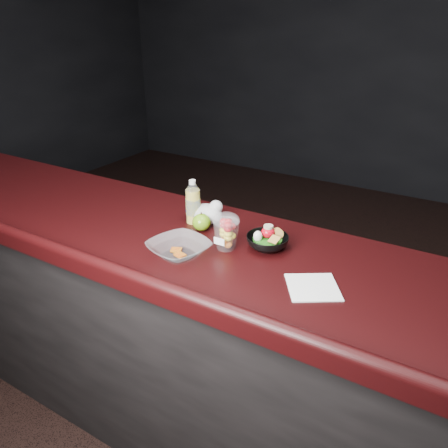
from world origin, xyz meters
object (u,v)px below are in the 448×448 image
at_px(green_apple, 202,222).
at_px(snack_bowl, 267,241).
at_px(fruit_cup, 226,231).
at_px(takeout_bowl, 179,249).
at_px(lemonade_bottle, 193,205).

height_order(green_apple, snack_bowl, snack_bowl).
bearing_deg(fruit_cup, takeout_bowl, -131.21).
xyz_separation_m(snack_bowl, takeout_bowl, (-0.25, -0.22, -0.00)).
bearing_deg(lemonade_bottle, snack_bowl, -7.24).
height_order(fruit_cup, snack_bowl, fruit_cup).
xyz_separation_m(lemonade_bottle, fruit_cup, (0.24, -0.13, -0.01)).
bearing_deg(snack_bowl, lemonade_bottle, 172.76).
bearing_deg(takeout_bowl, green_apple, 101.80).
relative_size(fruit_cup, green_apple, 1.83).
bearing_deg(green_apple, lemonade_bottle, 147.22).
relative_size(fruit_cup, takeout_bowl, 0.54).
bearing_deg(green_apple, takeout_bowl, -78.20).
height_order(fruit_cup, takeout_bowl, fruit_cup).
height_order(lemonade_bottle, fruit_cup, lemonade_bottle).
xyz_separation_m(lemonade_bottle, takeout_bowl, (0.12, -0.26, -0.05)).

